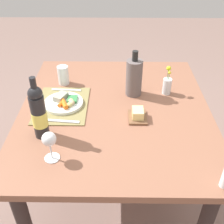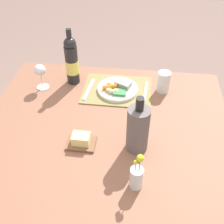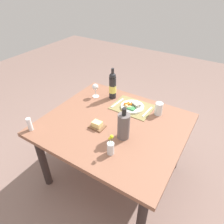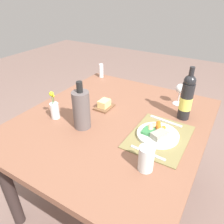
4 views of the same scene
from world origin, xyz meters
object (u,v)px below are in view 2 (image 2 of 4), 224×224
fork (145,91)px  butter_dish (81,141)px  cooler_bottle (138,129)px  dinner_plate (117,89)px  dining_table (105,141)px  wine_glass (40,71)px  knife (89,89)px  water_tumbler (163,83)px  flower_vase (137,176)px  wine_bottle (72,61)px

fork → butter_dish: size_ratio=1.44×
fork → cooler_bottle: 0.43m
dinner_plate → cooler_bottle: size_ratio=0.80×
dining_table → wine_glass: bearing=-35.4°
wine_glass → cooler_bottle: cooler_bottle is taller
dinner_plate → butter_dish: bearing=73.9°
knife → water_tumbler: 0.42m
flower_vase → dinner_plate: bearing=-77.2°
cooler_bottle → knife: bearing=-53.9°
dinner_plate → knife: dinner_plate is taller
fork → water_tumbler: water_tumbler is taller
knife → wine_glass: (0.27, 0.00, 0.10)m
knife → cooler_bottle: 0.51m
cooler_bottle → water_tumbler: (-0.12, -0.45, -0.06)m
wine_glass → water_tumbler: 0.69m
dinner_plate → cooler_bottle: bearing=107.7°
fork → water_tumbler: size_ratio=1.54×
butter_dish → cooler_bottle: cooler_bottle is taller
fork → knife: same height
dining_table → dinner_plate: bearing=-95.5°
dinner_plate → water_tumbler: bearing=-171.0°
cooler_bottle → butter_dish: bearing=2.6°
butter_dish → cooler_bottle: size_ratio=0.46×
wine_bottle → butter_dish: bearing=106.8°
knife → cooler_bottle: cooler_bottle is taller
fork → flower_vase: flower_vase is taller
flower_vase → wine_bottle: wine_bottle is taller
butter_dish → water_tumbler: (-0.37, -0.46, 0.03)m
dining_table → wine_glass: 0.53m
dinner_plate → wine_glass: bearing=1.4°
knife → wine_glass: size_ratio=1.36×
water_tumbler → wine_bottle: bearing=-3.1°
knife → flower_vase: flower_vase is taller
wine_glass → butter_dish: (-0.31, 0.41, -0.09)m
wine_glass → wine_bottle: size_ratio=0.45×
flower_vase → wine_glass: size_ratio=1.22×
butter_dish → water_tumbler: size_ratio=1.07×
dining_table → knife: bearing=-65.2°
fork → water_tumbler: 0.11m
dinner_plate → dining_table: bearing=84.5°
flower_vase → water_tumbler: flower_vase is taller
wine_bottle → water_tumbler: wine_bottle is taller
wine_bottle → flower_vase: bearing=120.9°
wine_bottle → butter_dish: wine_bottle is taller
dinner_plate → butter_dish: 0.44m
dining_table → dinner_plate: (-0.03, -0.30, 0.12)m
flower_vase → wine_bottle: 0.80m
dinner_plate → butter_dish: size_ratio=1.75×
dining_table → wine_glass: (0.40, -0.29, 0.20)m
wine_bottle → water_tumbler: 0.53m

